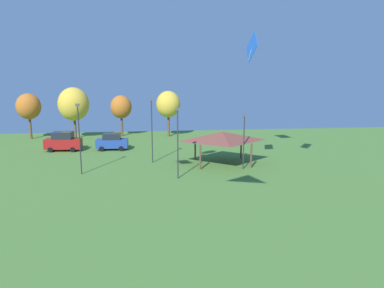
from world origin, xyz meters
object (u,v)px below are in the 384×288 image
at_px(treeline_tree_0, 29,107).
at_px(treeline_tree_1, 74,104).
at_px(park_pavilion, 222,136).
at_px(light_post_0, 79,135).
at_px(parked_car_leftmost, 63,142).
at_px(treeline_tree_3, 168,104).
at_px(parked_car_second_from_left, 112,142).
at_px(light_post_1, 244,138).
at_px(light_post_2, 178,140).
at_px(treeline_tree_2, 121,107).
at_px(light_post_3, 152,127).
at_px(kite_flying_5, 252,47).

relative_size(treeline_tree_0, treeline_tree_1, 0.89).
distance_m(park_pavilion, light_post_0, 14.80).
bearing_deg(light_post_0, park_pavilion, 9.41).
distance_m(parked_car_leftmost, treeline_tree_3, 17.41).
relative_size(light_post_0, treeline_tree_3, 0.95).
bearing_deg(parked_car_second_from_left, parked_car_leftmost, -179.04).
bearing_deg(treeline_tree_0, light_post_1, -37.06).
relative_size(light_post_0, treeline_tree_1, 0.88).
height_order(park_pavilion, light_post_2, light_post_2).
relative_size(parked_car_second_from_left, treeline_tree_0, 0.58).
bearing_deg(treeline_tree_0, treeline_tree_2, 4.17).
height_order(light_post_2, light_post_3, light_post_3).
distance_m(light_post_3, treeline_tree_1, 20.89).
bearing_deg(light_post_3, treeline_tree_2, 104.92).
height_order(light_post_3, treeline_tree_1, treeline_tree_1).
relative_size(kite_flying_5, treeline_tree_2, 0.46).
bearing_deg(parked_car_leftmost, light_post_1, -24.50).
height_order(parked_car_second_from_left, light_post_0, light_post_0).
xyz_separation_m(kite_flying_5, park_pavilion, (-1.81, 4.02, -9.08)).
distance_m(kite_flying_5, parked_car_second_from_left, 22.41).
xyz_separation_m(park_pavilion, treeline_tree_0, (-26.24, 18.67, 1.91)).
distance_m(park_pavilion, light_post_2, 7.27).
bearing_deg(parked_car_leftmost, treeline_tree_3, 38.19).
height_order(park_pavilion, treeline_tree_3, treeline_tree_3).
distance_m(parked_car_second_from_left, light_post_0, 11.72).
height_order(parked_car_second_from_left, treeline_tree_0, treeline_tree_0).
distance_m(kite_flying_5, light_post_1, 9.05).
bearing_deg(kite_flying_5, light_post_3, 149.86).
xyz_separation_m(light_post_2, treeline_tree_2, (-7.23, 24.68, 0.95)).
bearing_deg(light_post_1, light_post_0, 179.82).
distance_m(kite_flying_5, treeline_tree_2, 28.65).
bearing_deg(light_post_0, kite_flying_5, -5.58).
distance_m(light_post_2, treeline_tree_0, 31.68).
xyz_separation_m(parked_car_second_from_left, light_post_0, (-1.75, -11.26, 2.78)).
bearing_deg(kite_flying_5, light_post_2, -171.96).
height_order(parked_car_leftmost, treeline_tree_1, treeline_tree_1).
bearing_deg(park_pavilion, light_post_1, -54.69).
xyz_separation_m(parked_car_second_from_left, treeline_tree_1, (-6.70, 9.70, 4.20)).
height_order(parked_car_second_from_left, light_post_3, light_post_3).
xyz_separation_m(kite_flying_5, light_post_1, (-0.06, 1.55, -8.91)).
bearing_deg(parked_car_second_from_left, light_post_1, -35.88).
xyz_separation_m(parked_car_leftmost, light_post_0, (4.46, -11.36, 2.65)).
bearing_deg(treeline_tree_0, light_post_0, -61.06).
bearing_deg(treeline_tree_1, treeline_tree_0, 178.88).
distance_m(light_post_0, treeline_tree_2, 22.21).
height_order(light_post_0, treeline_tree_2, light_post_0).
distance_m(park_pavilion, treeline_tree_2, 23.34).
bearing_deg(park_pavilion, treeline_tree_0, 144.57).
height_order(light_post_2, treeline_tree_1, treeline_tree_1).
bearing_deg(park_pavilion, kite_flying_5, -65.72).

